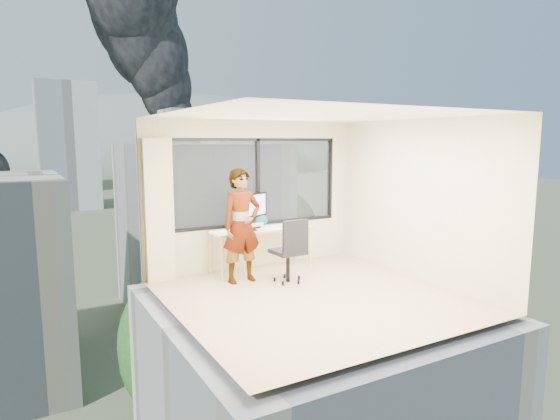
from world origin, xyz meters
TOP-DOWN VIEW (x-y plane):
  - floor at (0.00, 0.00)m, footprint 4.00×4.00m
  - ceiling at (0.00, 0.00)m, footprint 4.00×4.00m
  - wall_front at (0.00, -2.00)m, footprint 4.00×0.01m
  - wall_left at (-2.00, 0.00)m, footprint 0.01×4.00m
  - wall_right at (2.00, 0.00)m, footprint 0.01×4.00m
  - window_wall at (0.05, 2.00)m, footprint 3.30×0.16m
  - curtain at (-1.72, 1.88)m, footprint 0.45×0.14m
  - desk at (0.00, 1.66)m, footprint 1.80×0.60m
  - chair at (0.05, 0.82)m, footprint 0.56×0.56m
  - person at (-0.59, 1.20)m, footprint 0.69×0.47m
  - monitor at (-0.08, 1.77)m, footprint 0.62×0.35m
  - game_console at (-0.10, 1.85)m, footprint 0.37×0.33m
  - laptop at (-0.33, 1.61)m, footprint 0.35×0.37m
  - cellphone at (0.41, 1.56)m, footprint 0.11×0.07m
  - pen_cup at (0.80, 1.62)m, footprint 0.09×0.09m
  - handbag at (0.08, 1.83)m, footprint 0.26×0.14m
  - exterior_ground at (0.00, 120.00)m, footprint 400.00×400.00m
  - near_bldg_b at (12.00, 38.00)m, footprint 14.00×13.00m
  - near_bldg_c at (30.00, 28.00)m, footprint 12.00×10.00m
  - far_tower_b at (8.00, 120.00)m, footprint 13.00×13.00m
  - far_tower_c at (45.00, 140.00)m, footprint 15.00×15.00m
  - hill_b at (100.00, 320.00)m, footprint 300.00×220.00m
  - tree_b at (4.00, 18.00)m, footprint 7.60×7.60m
  - tree_c at (22.00, 40.00)m, footprint 8.40×8.40m
  - smoke_plume_b at (55.00, 170.00)m, footprint 30.00×18.00m

SIDE VIEW (x-z plane):
  - exterior_ground at x=0.00m, z-range -14.02..-13.98m
  - hill_b at x=100.00m, z-range -62.00..34.00m
  - tree_b at x=4.00m, z-range -14.00..-5.00m
  - near_bldg_c at x=30.00m, z-range -14.00..-4.00m
  - tree_c at x=22.00m, z-range -14.00..-4.00m
  - near_bldg_b at x=12.00m, z-range -14.00..2.00m
  - far_tower_c at x=45.00m, z-range -14.00..12.00m
  - floor at x=0.00m, z-range -0.01..0.01m
  - desk at x=0.00m, z-range 0.00..0.75m
  - chair at x=0.05m, z-range 0.00..1.06m
  - cellphone at x=0.41m, z-range 0.75..0.76m
  - game_console at x=-0.10m, z-range 0.75..0.83m
  - pen_cup at x=0.80m, z-range 0.75..0.84m
  - handbag at x=0.08m, z-range 0.75..0.95m
  - laptop at x=-0.33m, z-range 0.75..0.97m
  - person at x=-0.59m, z-range 0.00..1.82m
  - far_tower_b at x=8.00m, z-range -14.00..16.00m
  - monitor at x=-0.08m, z-range 0.75..1.37m
  - curtain at x=-1.72m, z-range 0.00..2.30m
  - wall_front at x=0.00m, z-range 0.00..2.60m
  - wall_left at x=-2.00m, z-range 0.00..2.60m
  - wall_right at x=2.00m, z-range 0.00..2.60m
  - window_wall at x=0.05m, z-range 0.75..2.30m
  - ceiling at x=0.00m, z-range 2.60..2.60m
  - smoke_plume_b at x=55.00m, z-range -8.00..62.00m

